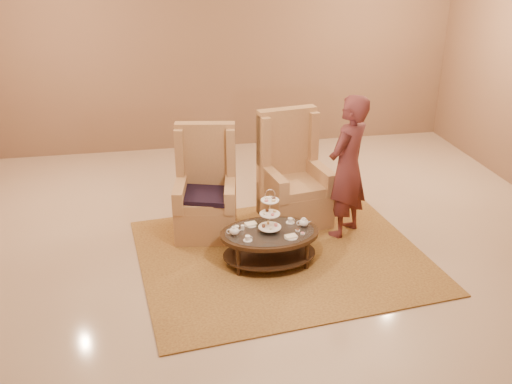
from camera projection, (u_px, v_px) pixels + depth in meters
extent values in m
plane|color=beige|center=(270.00, 260.00, 6.52)|extent=(8.00, 8.00, 0.00)
cube|color=silver|center=(270.00, 260.00, 6.52)|extent=(8.00, 8.00, 0.02)
cube|color=#8C664C|center=(221.00, 45.00, 9.39)|extent=(8.00, 0.04, 3.50)
cube|color=#AB843C|center=(282.00, 256.00, 6.61)|extent=(3.47, 3.00, 0.02)
cylinder|color=black|center=(239.00, 262.00, 6.15)|extent=(0.05, 0.05, 0.36)
cylinder|color=black|center=(307.00, 255.00, 6.27)|extent=(0.05, 0.05, 0.36)
cylinder|color=black|center=(233.00, 244.00, 6.51)|extent=(0.05, 0.05, 0.36)
cylinder|color=black|center=(298.00, 238.00, 6.63)|extent=(0.05, 0.05, 0.36)
cylinder|color=white|center=(270.00, 213.00, 6.20)|extent=(0.01, 0.01, 0.45)
torus|color=white|center=(270.00, 194.00, 6.11)|extent=(0.12, 0.01, 0.12)
cylinder|color=white|center=(270.00, 227.00, 6.27)|extent=(0.26, 0.26, 0.01)
cylinder|color=white|center=(270.00, 214.00, 6.21)|extent=(0.23, 0.23, 0.01)
cylinder|color=white|center=(270.00, 200.00, 6.14)|extent=(0.20, 0.20, 0.01)
cylinder|color=#DB7071|center=(276.00, 225.00, 6.28)|extent=(0.04, 0.04, 0.03)
cylinder|color=#DCB06E|center=(268.00, 223.00, 6.33)|extent=(0.04, 0.04, 0.03)
cylinder|color=brown|center=(263.00, 226.00, 6.26)|extent=(0.04, 0.04, 0.03)
cylinder|color=white|center=(271.00, 228.00, 6.20)|extent=(0.04, 0.04, 0.03)
ellipsoid|color=#DCB06E|center=(275.00, 211.00, 6.23)|extent=(0.04, 0.04, 0.03)
ellipsoid|color=brown|center=(267.00, 210.00, 6.25)|extent=(0.04, 0.04, 0.03)
ellipsoid|color=white|center=(265.00, 213.00, 6.17)|extent=(0.04, 0.04, 0.03)
ellipsoid|color=#DB7071|center=(273.00, 215.00, 6.15)|extent=(0.04, 0.04, 0.03)
cube|color=brown|center=(274.00, 198.00, 6.17)|extent=(0.04, 0.03, 0.02)
cube|color=white|center=(266.00, 198.00, 6.17)|extent=(0.04, 0.03, 0.02)
cube|color=#DB7071|center=(266.00, 201.00, 6.10)|extent=(0.04, 0.03, 0.02)
cube|color=#DCB06E|center=(274.00, 201.00, 6.10)|extent=(0.04, 0.03, 0.02)
ellipsoid|color=white|center=(234.00, 231.00, 6.20)|extent=(0.11, 0.11, 0.09)
cylinder|color=white|center=(234.00, 227.00, 6.18)|extent=(0.05, 0.05, 0.01)
sphere|color=white|center=(234.00, 226.00, 6.17)|extent=(0.02, 0.02, 0.02)
cone|color=white|center=(240.00, 230.00, 6.21)|extent=(0.07, 0.02, 0.05)
torus|color=white|center=(229.00, 231.00, 6.19)|extent=(0.06, 0.01, 0.06)
ellipsoid|color=white|center=(304.00, 223.00, 6.38)|extent=(0.11, 0.11, 0.09)
cylinder|color=white|center=(304.00, 219.00, 6.36)|extent=(0.05, 0.05, 0.01)
sphere|color=white|center=(304.00, 218.00, 6.36)|extent=(0.02, 0.02, 0.02)
cone|color=white|center=(310.00, 222.00, 6.39)|extent=(0.07, 0.02, 0.05)
torus|color=white|center=(299.00, 223.00, 6.37)|extent=(0.06, 0.01, 0.06)
cylinder|color=white|center=(248.00, 240.00, 6.11)|extent=(0.10, 0.10, 0.01)
cylinder|color=white|center=(248.00, 238.00, 6.10)|extent=(0.06, 0.06, 0.05)
torus|color=white|center=(251.00, 238.00, 6.10)|extent=(0.03, 0.01, 0.03)
cylinder|color=white|center=(290.00, 222.00, 6.48)|extent=(0.10, 0.10, 0.01)
cylinder|color=white|center=(290.00, 220.00, 6.47)|extent=(0.06, 0.06, 0.05)
torus|color=white|center=(293.00, 220.00, 6.48)|extent=(0.03, 0.01, 0.03)
cylinder|color=white|center=(251.00, 225.00, 6.43)|extent=(0.15, 0.15, 0.01)
cube|color=white|center=(251.00, 224.00, 6.42)|extent=(0.14, 0.11, 0.02)
cylinder|color=white|center=(291.00, 237.00, 6.16)|extent=(0.15, 0.15, 0.01)
cube|color=white|center=(291.00, 236.00, 6.16)|extent=(0.14, 0.11, 0.02)
cylinder|color=white|center=(243.00, 227.00, 6.32)|extent=(0.04, 0.04, 0.05)
cylinder|color=white|center=(303.00, 234.00, 6.23)|extent=(0.05, 0.05, 0.01)
cylinder|color=#DB7071|center=(303.00, 233.00, 6.23)|extent=(0.04, 0.04, 0.01)
cylinder|color=white|center=(298.00, 230.00, 6.30)|extent=(0.05, 0.05, 0.01)
cylinder|color=brown|center=(298.00, 230.00, 6.30)|extent=(0.04, 0.04, 0.01)
cylinder|color=white|center=(237.00, 226.00, 6.39)|extent=(0.05, 0.05, 0.01)
cylinder|color=white|center=(237.00, 226.00, 6.38)|extent=(0.04, 0.04, 0.01)
cube|color=tan|center=(206.00, 218.00, 7.03)|extent=(0.83, 0.83, 0.43)
cube|color=tan|center=(205.00, 200.00, 6.87)|extent=(0.71, 0.71, 0.10)
cube|color=tan|center=(207.00, 175.00, 7.11)|extent=(0.74, 0.26, 1.35)
cube|color=tan|center=(180.00, 152.00, 6.94)|extent=(0.14, 0.24, 0.62)
cube|color=tan|center=(231.00, 152.00, 6.95)|extent=(0.14, 0.24, 0.62)
cube|color=tan|center=(180.00, 194.00, 6.83)|extent=(0.23, 0.66, 0.27)
cube|color=tan|center=(230.00, 194.00, 6.84)|extent=(0.23, 0.66, 0.27)
cube|color=black|center=(205.00, 196.00, 6.81)|extent=(0.70, 0.67, 0.06)
cube|color=tan|center=(295.00, 205.00, 7.34)|extent=(0.88, 0.88, 0.46)
cube|color=tan|center=(297.00, 186.00, 7.17)|extent=(0.75, 0.75, 0.11)
cube|color=tan|center=(286.00, 161.00, 7.41)|extent=(0.78, 0.28, 1.43)
cube|color=tan|center=(264.00, 141.00, 7.13)|extent=(0.15, 0.26, 0.66)
cube|color=tan|center=(311.00, 136.00, 7.34)|extent=(0.15, 0.26, 0.66)
cube|color=tan|center=(274.00, 183.00, 7.04)|extent=(0.24, 0.70, 0.29)
cube|color=tan|center=(320.00, 176.00, 7.24)|extent=(0.24, 0.70, 0.29)
imported|color=maroon|center=(348.00, 168.00, 6.76)|extent=(0.76, 0.74, 1.77)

